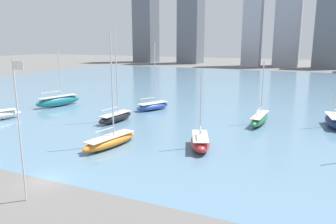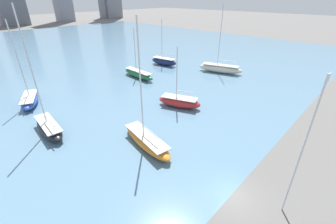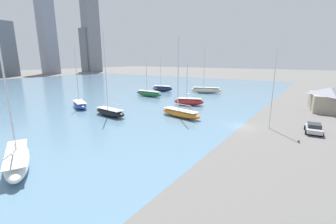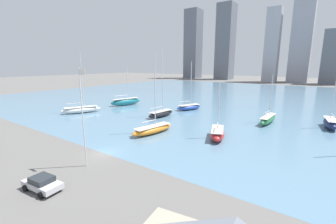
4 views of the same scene
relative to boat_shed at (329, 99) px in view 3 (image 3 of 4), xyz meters
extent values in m
plane|color=#605E5B|center=(-23.02, 12.34, -2.60)|extent=(500.00, 500.00, 0.00)
cube|color=slate|center=(-23.02, 82.34, -2.60)|extent=(180.00, 140.00, 0.00)
cube|color=#9E937F|center=(0.00, 0.00, -0.77)|extent=(10.65, 8.06, 3.66)
pyramid|color=slate|center=(0.00, 0.00, 1.83)|extent=(10.65, 8.06, 1.55)
cylinder|color=silver|center=(-21.48, 8.22, 3.70)|extent=(0.14, 0.14, 12.61)
cube|color=white|center=(-20.86, 8.22, 9.51)|extent=(1.10, 0.03, 0.70)
cube|color=slate|center=(5.14, 177.98, 15.00)|extent=(14.53, 11.16, 35.21)
cube|color=gray|center=(37.79, 179.31, 28.38)|extent=(9.70, 10.55, 61.96)
cube|color=slate|center=(75.77, 179.08, 16.31)|extent=(14.74, 9.61, 37.82)
cube|color=slate|center=(76.24, 176.43, 32.29)|extent=(13.26, 8.81, 69.78)
ellipsoid|color=#236B3D|center=(-6.97, 45.25, -1.76)|extent=(2.41, 10.00, 1.68)
cube|color=beige|center=(-6.97, 45.25, -0.97)|extent=(1.97, 8.20, 0.10)
cube|color=#2D2D33|center=(-6.97, 45.25, -2.22)|extent=(0.24, 1.79, 0.76)
cylinder|color=silver|center=(-6.94, 45.99, 3.65)|extent=(0.18, 0.18, 9.14)
cylinder|color=silver|center=(-7.03, 43.98, 0.18)|extent=(0.32, 4.02, 0.14)
ellipsoid|color=white|center=(-51.09, 27.52, -1.76)|extent=(6.49, 10.39, 1.68)
cube|color=silver|center=(-51.09, 27.52, -0.97)|extent=(5.32, 8.52, 0.10)
cube|color=#2D2D33|center=(-51.09, 27.52, -2.22)|extent=(0.93, 1.76, 0.76)
cylinder|color=silver|center=(-50.76, 28.22, 6.28)|extent=(0.18, 0.18, 14.39)
cylinder|color=silver|center=(-51.70, 26.20, 0.18)|extent=(2.01, 4.10, 0.14)
ellipsoid|color=black|center=(-30.49, 36.33, -1.85)|extent=(3.19, 8.66, 1.50)
cube|color=#BCB7AD|center=(-30.49, 36.33, -1.15)|extent=(2.62, 7.11, 0.10)
cube|color=#2D2D33|center=(-30.49, 36.33, -2.26)|extent=(0.31, 1.53, 0.67)
cylinder|color=silver|center=(-30.42, 36.96, 6.29)|extent=(0.18, 0.18, 14.77)
cylinder|color=silver|center=(-30.64, 34.78, 0.00)|extent=(0.58, 4.37, 0.14)
ellipsoid|color=beige|center=(9.27, 33.66, -1.63)|extent=(5.61, 10.82, 1.94)
cube|color=#BCB7AD|center=(9.27, 33.66, -0.71)|extent=(4.60, 8.88, 0.10)
cube|color=#2D2D33|center=(9.27, 33.66, -2.16)|extent=(0.74, 1.86, 0.87)
cylinder|color=silver|center=(9.03, 34.42, 6.05)|extent=(0.18, 0.18, 13.43)
cylinder|color=silver|center=(9.81, 32.01, 0.44)|extent=(1.69, 4.86, 0.14)
ellipsoid|color=#B72828|center=(-12.00, 28.50, -1.72)|extent=(4.97, 7.76, 1.76)
cube|color=#BCB7AD|center=(-12.00, 28.50, -0.89)|extent=(4.08, 6.36, 0.10)
cube|color=#2D2D33|center=(-12.00, 28.50, -2.20)|extent=(0.63, 1.29, 0.79)
cylinder|color=silver|center=(-12.20, 29.02, 3.33)|extent=(0.18, 0.18, 8.34)
cylinder|color=silver|center=(-11.70, 27.73, 0.26)|extent=(1.13, 2.63, 0.14)
ellipsoid|color=#19234C|center=(4.51, 48.27, -1.62)|extent=(3.45, 7.98, 1.95)
cube|color=silver|center=(4.51, 48.27, -0.70)|extent=(2.83, 6.55, 0.10)
cube|color=#2D2D33|center=(4.51, 48.27, -2.16)|extent=(0.38, 1.40, 0.88)
cylinder|color=silver|center=(4.42, 48.84, 4.19)|extent=(0.18, 0.18, 9.67)
cylinder|color=silver|center=(4.73, 46.96, 0.45)|extent=(0.76, 3.78, 0.14)
ellipsoid|color=orange|center=(-23.32, 24.18, -1.86)|extent=(4.11, 9.82, 1.48)
cube|color=beige|center=(-23.32, 24.18, -1.17)|extent=(3.37, 8.05, 0.10)
cube|color=#2D2D33|center=(-23.32, 24.18, -2.26)|extent=(0.47, 1.72, 0.67)
cylinder|color=silver|center=(-23.19, 24.88, 5.79)|extent=(0.18, 0.18, 13.82)
cylinder|color=silver|center=(-23.49, 23.24, -0.02)|extent=(0.75, 3.31, 0.14)
ellipsoid|color=#284CA8|center=(-29.11, 48.09, -1.85)|extent=(5.66, 8.36, 1.50)
cube|color=beige|center=(-29.11, 48.09, -1.14)|extent=(4.64, 6.85, 0.10)
cube|color=#2D2D33|center=(-29.11, 48.09, -2.26)|extent=(0.75, 1.38, 0.68)
cylinder|color=silver|center=(-28.86, 48.64, 5.07)|extent=(0.18, 0.18, 12.32)
cylinder|color=silver|center=(-29.70, 46.82, 0.01)|extent=(1.81, 3.70, 0.14)
cube|color=#B7B7BC|center=(-20.27, 2.07, -1.96)|extent=(4.54, 2.47, 0.60)
cube|color=#23282D|center=(-20.27, 2.07, -1.38)|extent=(2.35, 2.00, 0.55)
cylinder|color=black|center=(-21.51, 0.90, -2.26)|extent=(0.71, 0.35, 0.69)
cylinder|color=black|center=(-21.72, 2.96, -2.26)|extent=(0.71, 0.35, 0.69)
cylinder|color=black|center=(-18.83, 1.17, -2.26)|extent=(0.71, 0.35, 0.69)
cylinder|color=black|center=(-19.04, 3.23, -2.26)|extent=(0.71, 0.35, 0.69)
camera|label=1|loc=(1.41, -11.12, 11.46)|focal=35.00mm
camera|label=2|loc=(-38.44, 6.23, 14.43)|focal=24.00mm
camera|label=3|loc=(-60.29, 2.31, 8.50)|focal=24.00mm
camera|label=4|loc=(2.88, -7.88, 10.35)|focal=24.00mm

